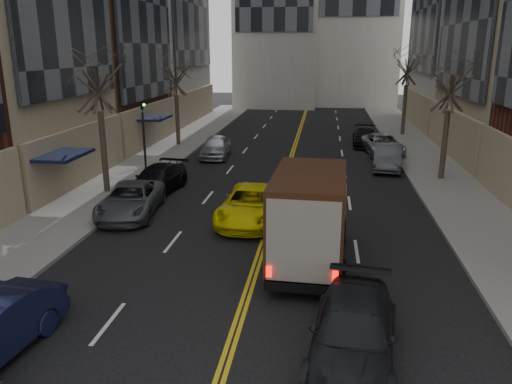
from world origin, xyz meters
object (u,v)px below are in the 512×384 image
Objects in this scene: observer_sedan at (353,332)px; taxi at (252,204)px; ups_truck at (310,217)px; pedestrian at (288,190)px.

taxi is at bearing 118.88° from observer_sedan.
taxi reaches higher than observer_sedan.
ups_truck is 5.68m from observer_sedan.
ups_truck is at bearing -150.59° from pedestrian.
taxi is 3.15× the size of pedestrian.
ups_truck is 1.21× the size of observer_sedan.
observer_sedan is 3.03× the size of pedestrian.
observer_sedan is at bearing -65.42° from taxi.
taxi is at bearing 124.33° from ups_truck.
ups_truck is 4.95m from taxi.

